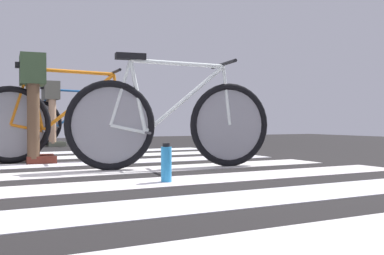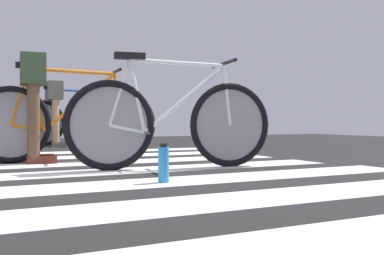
{
  "view_description": "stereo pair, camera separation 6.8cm",
  "coord_description": "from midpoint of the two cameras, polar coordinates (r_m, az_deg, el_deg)",
  "views": [
    {
      "loc": [
        -0.51,
        -3.64,
        0.41
      ],
      "look_at": [
        1.25,
        -0.21,
        0.36
      ],
      "focal_mm": 42.35,
      "sensor_mm": 36.0,
      "label": 1
    },
    {
      "loc": [
        -0.44,
        -3.64,
        0.41
      ],
      "look_at": [
        1.25,
        -0.21,
        0.36
      ],
      "focal_mm": 42.35,
      "sensor_mm": 36.0,
      "label": 2
    }
  ],
  "objects": [
    {
      "name": "bicycle_1_of_4",
      "position": [
        3.72,
        -2.99,
        0.72
      ],
      "size": [
        1.72,
        0.53,
        0.93
      ],
      "rotation": [
        0.0,
        0.0,
        -0.16
      ],
      "color": "black",
      "rests_on": "ground"
    },
    {
      "name": "cyclist_4_of_4",
      "position": [
        7.34,
        -17.59,
        2.78
      ],
      "size": [
        0.31,
        0.41,
        1.0
      ],
      "rotation": [
        0.0,
        0.0,
        -0.01
      ],
      "color": "tan",
      "rests_on": "ground"
    },
    {
      "name": "bicycle_3_of_4",
      "position": [
        4.5,
        -15.86,
        0.71
      ],
      "size": [
        1.73,
        0.52,
        0.93
      ],
      "rotation": [
        0.0,
        0.0,
        -0.08
      ],
      "color": "black",
      "rests_on": "ground"
    },
    {
      "name": "bicycle_4_of_4",
      "position": [
        7.39,
        -15.2,
        0.74
      ],
      "size": [
        1.74,
        0.52,
        0.93
      ],
      "rotation": [
        0.0,
        0.0,
        -0.01
      ],
      "color": "black",
      "rests_on": "ground"
    },
    {
      "name": "ground",
      "position": [
        3.69,
        -19.74,
        -5.48
      ],
      "size": [
        18.0,
        14.0,
        0.02
      ],
      "color": "black"
    },
    {
      "name": "water_bottle",
      "position": [
        2.89,
        -3.88,
        -4.59
      ],
      "size": [
        0.07,
        0.07,
        0.25
      ],
      "color": "#2C94DD",
      "rests_on": "ground"
    },
    {
      "name": "crosswalk_markings",
      "position": [
        3.44,
        -20.44,
        -5.74
      ],
      "size": [
        5.36,
        5.0,
        0.0
      ],
      "color": "silver",
      "rests_on": "ground"
    },
    {
      "name": "cyclist_3_of_4",
      "position": [
        4.48,
        -19.83,
        4.1
      ],
      "size": [
        0.34,
        0.43,
        1.01
      ],
      "rotation": [
        0.0,
        0.0,
        -0.08
      ],
      "color": "brown",
      "rests_on": "ground"
    }
  ]
}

